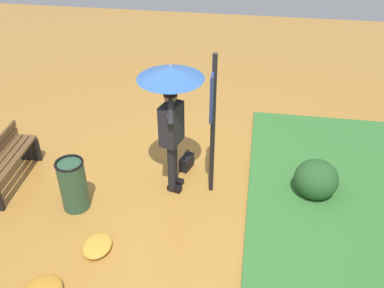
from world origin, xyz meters
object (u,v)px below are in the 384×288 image
Objects in this scene: park_bench at (6,162)px; trash_bin at (73,185)px; info_sign_post at (213,110)px; handbag at (187,162)px; person_with_umbrella at (171,99)px.

trash_bin is at bearing -106.80° from park_bench.
info_sign_post reaches higher than trash_bin.
trash_bin reaches higher than handbag.
info_sign_post is at bearing -95.31° from person_with_umbrella.
trash_bin is at bearing 128.77° from handbag.
info_sign_post is 2.32m from trash_bin.
trash_bin is (-0.70, 1.95, -1.03)m from info_sign_post.
trash_bin is (-1.20, 1.49, 0.29)m from handbag.
person_with_umbrella is at bearing -81.74° from park_bench.
person_with_umbrella is 0.62m from info_sign_post.
handbag is (0.49, 0.46, -1.32)m from info_sign_post.
park_bench is (-0.81, 2.75, 0.28)m from handbag.
handbag is (0.43, -0.14, -1.42)m from person_with_umbrella.
handbag is 2.88m from park_bench.
person_with_umbrella is at bearing 84.69° from info_sign_post.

